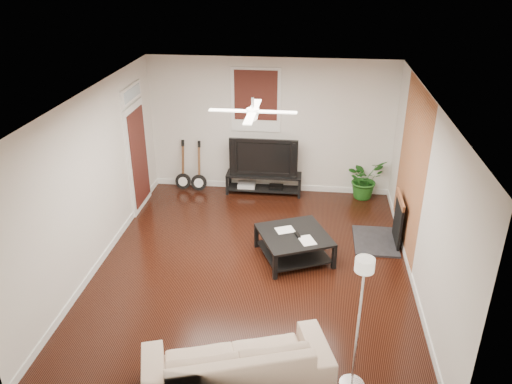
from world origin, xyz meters
TOP-DOWN VIEW (x-y plane):
  - room at (0.00, 0.00)m, footprint 5.01×6.01m
  - brick_accent at (2.49, 1.00)m, footprint 0.02×2.20m
  - fireplace at (2.20, 1.00)m, footprint 0.80×1.10m
  - window_back at (-0.30, 2.97)m, footprint 1.00×0.06m
  - door_left at (-2.46, 1.90)m, footprint 0.08×1.00m
  - tv_stand at (-0.11, 2.78)m, footprint 1.56×0.42m
  - tv at (-0.11, 2.80)m, footprint 1.40×0.18m
  - coffee_table at (0.64, 0.35)m, footprint 1.40×1.40m
  - sofa at (0.11, -2.45)m, footprint 2.33×1.48m
  - floor_lamp at (1.46, -2.35)m, footprint 0.37×0.37m
  - potted_plant at (1.97, 2.82)m, footprint 0.99×0.97m
  - guitar_left at (-1.84, 2.75)m, footprint 0.34×0.25m
  - guitar_right at (-1.49, 2.72)m, footprint 0.35×0.26m
  - ceiling_fan at (0.00, 0.00)m, footprint 1.24×1.24m

SIDE VIEW (x-z plane):
  - tv_stand at x=-0.11m, z-range 0.00..0.44m
  - coffee_table at x=0.64m, z-range 0.00..0.45m
  - sofa at x=0.11m, z-range 0.00..0.64m
  - potted_plant at x=1.97m, z-range 0.00..0.83m
  - fireplace at x=2.20m, z-range 0.00..0.92m
  - guitar_left at x=-1.84m, z-range 0.00..1.08m
  - guitar_right at x=-1.49m, z-range 0.00..1.08m
  - tv at x=-0.11m, z-range 0.44..1.24m
  - floor_lamp at x=1.46m, z-range 0.00..1.78m
  - door_left at x=-2.46m, z-range 0.00..2.50m
  - room at x=0.00m, z-range 0.00..2.80m
  - brick_accent at x=2.49m, z-range 0.00..2.80m
  - window_back at x=-0.30m, z-range 1.30..2.60m
  - ceiling_fan at x=0.00m, z-range 2.44..2.76m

